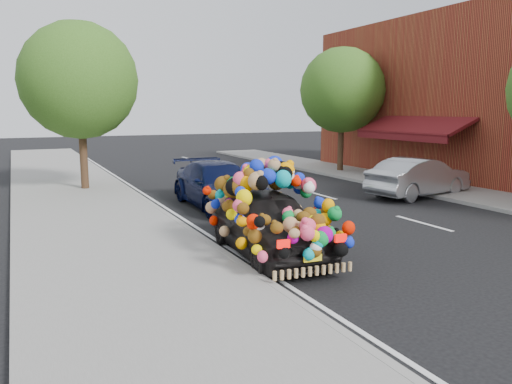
% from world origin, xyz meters
% --- Properties ---
extents(ground, '(100.00, 100.00, 0.00)m').
position_xyz_m(ground, '(0.00, 0.00, 0.00)').
color(ground, black).
rests_on(ground, ground).
extents(sidewalk, '(4.00, 60.00, 0.12)m').
position_xyz_m(sidewalk, '(-4.30, 0.00, 0.06)').
color(sidewalk, gray).
rests_on(sidewalk, ground).
extents(kerb, '(0.15, 60.00, 0.13)m').
position_xyz_m(kerb, '(-2.35, 0.00, 0.07)').
color(kerb, gray).
rests_on(kerb, ground).
extents(footpath_far, '(3.00, 40.00, 0.12)m').
position_xyz_m(footpath_far, '(8.20, 3.00, 0.06)').
color(footpath_far, gray).
rests_on(footpath_far, ground).
extents(lane_markings, '(6.00, 50.00, 0.01)m').
position_xyz_m(lane_markings, '(3.60, 0.00, 0.01)').
color(lane_markings, silver).
rests_on(lane_markings, ground).
extents(tree_near_sidewalk, '(4.20, 4.20, 6.13)m').
position_xyz_m(tree_near_sidewalk, '(-3.80, 9.50, 4.02)').
color(tree_near_sidewalk, '#332114').
rests_on(tree_near_sidewalk, ground).
extents(tree_far_b, '(4.00, 4.00, 5.90)m').
position_xyz_m(tree_far_b, '(8.00, 10.00, 3.89)').
color(tree_far_b, '#332114').
rests_on(tree_far_b, ground).
extents(plush_art_car, '(2.32, 4.34, 2.01)m').
position_xyz_m(plush_art_car, '(-1.42, -0.71, 1.02)').
color(plush_art_car, black).
rests_on(plush_art_car, ground).
extents(navy_sedan, '(2.03, 4.80, 1.38)m').
position_xyz_m(navy_sedan, '(-0.44, 4.50, 0.69)').
color(navy_sedan, black).
rests_on(navy_sedan, ground).
extents(silver_hatchback, '(4.28, 2.08, 1.35)m').
position_xyz_m(silver_hatchback, '(6.53, 3.26, 0.68)').
color(silver_hatchback, '#9DA0A4').
rests_on(silver_hatchback, ground).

